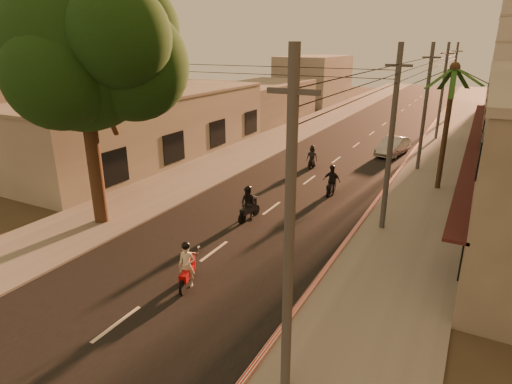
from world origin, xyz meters
TOP-DOWN VIEW (x-y plane):
  - ground at (0.00, 0.00)m, footprint 160.00×160.00m
  - road at (0.00, 20.00)m, footprint 10.00×140.00m
  - sidewalk_right at (7.50, 20.00)m, footprint 5.00×140.00m
  - sidewalk_left at (-7.50, 20.00)m, footprint 5.00×140.00m
  - curb_stripe at (5.10, 15.00)m, footprint 0.20×60.00m
  - left_building at (-13.98, 14.00)m, footprint 8.20×24.20m
  - broadleaf_tree at (-6.61, 2.14)m, footprint 9.60×8.70m
  - palm_tree at (8.00, 16.00)m, footprint 5.00×5.00m
  - utility_poles at (6.20, 20.00)m, footprint 1.20×48.26m
  - filler_left_near at (-14.00, 34.00)m, footprint 8.00×14.00m
  - filler_left_far at (-14.00, 52.00)m, footprint 8.00×14.00m
  - scooter_red at (0.68, -0.89)m, footprint 0.99×1.86m
  - scooter_mid_a at (-0.37, 5.94)m, footprint 0.99×1.96m
  - scooter_mid_b at (2.24, 11.88)m, footprint 1.11×1.95m
  - scooter_far_a at (-0.98, 17.00)m, footprint 1.04×1.74m
  - parked_car at (3.65, 23.85)m, footprint 2.98×5.03m

SIDE VIEW (x-z plane):
  - ground at x=0.00m, z-range 0.00..0.00m
  - road at x=0.00m, z-range 0.00..0.02m
  - sidewalk_right at x=7.50m, z-range 0.00..0.12m
  - sidewalk_left at x=-7.50m, z-range 0.00..0.12m
  - curb_stripe at x=5.10m, z-range 0.00..0.20m
  - parked_car at x=3.65m, z-range 0.00..1.50m
  - scooter_far_a at x=-0.98m, z-range -0.08..1.66m
  - scooter_red at x=0.68m, z-range -0.10..1.79m
  - scooter_mid_b at x=2.24m, z-range -0.10..1.82m
  - scooter_mid_a at x=-0.37m, z-range -0.09..1.84m
  - filler_left_near at x=-14.00m, z-range 0.00..4.40m
  - left_building at x=-13.98m, z-range 0.00..5.20m
  - filler_left_far at x=-14.00m, z-range 0.00..7.00m
  - utility_poles at x=6.20m, z-range 2.04..11.04m
  - palm_tree at x=8.00m, z-range 3.05..11.25m
  - broadleaf_tree at x=-6.61m, z-range 2.43..14.53m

